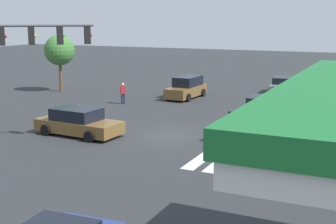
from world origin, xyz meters
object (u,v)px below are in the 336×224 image
pedestrian (123,92)px  car_5 (264,109)px  car_1 (250,125)px  car_4 (78,122)px  car_6 (187,88)px  traffic_signal_mast (15,52)px  tree_corner_b (59,50)px  car_3 (284,85)px

pedestrian → car_5: bearing=39.9°
car_1 → car_4: bearing=109.7°
car_4 → car_5: 11.35m
car_6 → car_5: bearing=56.5°
car_5 → car_1: bearing=-174.5°
car_5 → pedestrian: bearing=83.3°
traffic_signal_mast → car_1: 12.05m
traffic_signal_mast → car_6: 17.36m
car_1 → pedestrian: bearing=62.7°
traffic_signal_mast → car_6: size_ratio=1.35×
car_6 → tree_corner_b: (-1.49, 11.08, 2.70)m
car_4 → car_5: (8.00, -8.05, -0.00)m
car_4 → car_6: (13.47, -0.58, 0.12)m
pedestrian → car_3: bearing=92.6°
traffic_signal_mast → car_5: (11.41, -8.97, -3.94)m
car_4 → tree_corner_b: (11.98, 10.49, 2.82)m
car_3 → car_4: car_4 is taller
car_6 → tree_corner_b: size_ratio=0.94×
traffic_signal_mast → car_4: size_ratio=1.26×
pedestrian → car_4: bearing=-28.6°
traffic_signal_mast → car_1: size_ratio=1.28×
traffic_signal_mast → car_3: traffic_signal_mast is taller
car_3 → car_6: car_6 is taller
car_3 → car_1: bearing=-176.9°
car_6 → pedestrian: size_ratio=2.91×
traffic_signal_mast → pedestrian: bearing=52.6°
traffic_signal_mast → car_5: size_ratio=1.28×
car_1 → pedestrian: size_ratio=3.08×
car_4 → car_5: car_5 is taller
traffic_signal_mast → tree_corner_b: 18.15m
traffic_signal_mast → car_4: 5.28m
car_5 → car_3: bearing=4.2°
car_4 → car_1: bearing=21.6°
car_6 → pedestrian: 5.45m
car_1 → car_4: size_ratio=0.99×
car_5 → car_6: 9.25m
tree_corner_b → traffic_signal_mast: bearing=-148.1°
car_5 → pedestrian: size_ratio=3.07×
pedestrian → tree_corner_b: 8.84m
car_3 → pedestrian: bearing=134.6°
car_6 → pedestrian: car_6 is taller
car_4 → tree_corner_b: size_ratio=1.00×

